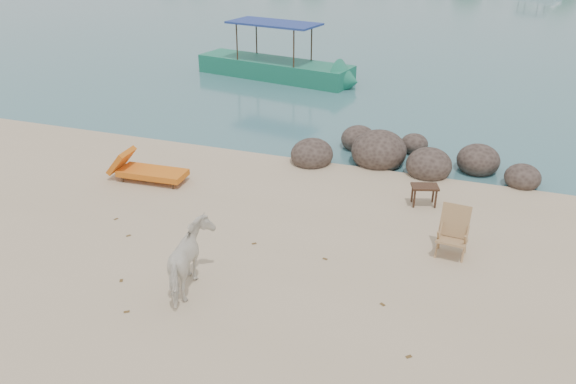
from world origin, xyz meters
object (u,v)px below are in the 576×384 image
cow (191,262)px  lounge_chair (152,170)px  boulders (399,156)px  side_table (424,197)px  boat_near (274,32)px  deck_chair (453,235)px

cow → lounge_chair: 4.97m
boulders → side_table: (0.97, -2.36, 0.03)m
side_table → lounge_chair: size_ratio=0.28×
boulders → side_table: bearing=-67.7°
boulders → boat_near: 10.28m
cow → boat_near: 15.43m
side_table → boat_near: size_ratio=0.08×
cow → lounge_chair: cow is taller
boulders → side_table: 2.55m
boulders → deck_chair: bearing=-68.2°
side_table → boat_near: 12.70m
lounge_chair → deck_chair: (7.41, -1.11, 0.15)m
deck_chair → boat_near: bearing=129.5°
lounge_chair → cow: bearing=-53.2°
deck_chair → cow: bearing=-142.4°
boulders → side_table: size_ratio=10.66×
boulders → lounge_chair: 6.54m
deck_chair → boat_near: boat_near is taller
deck_chair → boulders: bearing=116.8°
cow → lounge_chair: (-3.17, 3.81, -0.28)m
boulders → boat_near: boat_near is taller
cow → boat_near: (-4.07, 14.84, 1.25)m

